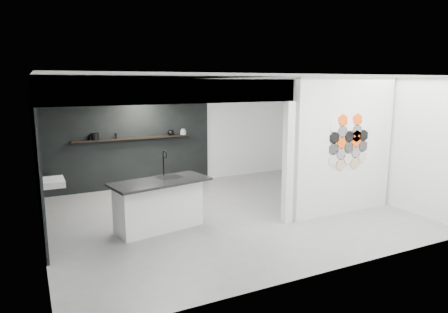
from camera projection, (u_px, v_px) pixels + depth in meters
floor at (226, 213)px, 8.35m from camera, size 7.00×6.00×0.01m
partition_panel at (345, 146)px, 8.18m from camera, size 2.45×0.15×2.80m
bay_clad_back at (128, 143)px, 10.18m from camera, size 4.40×0.04×2.35m
bay_clad_left at (38, 164)px, 7.49m from camera, size 0.04×4.00×2.35m
bulkhead at (148, 90)px, 8.19m from camera, size 4.40×4.00×0.40m
corner_column at (288, 163)px, 7.61m from camera, size 0.16×0.16×2.35m
fascia_beam at (180, 91)px, 6.50m from camera, size 4.40×0.16×0.40m
wall_basin at (53, 182)px, 7.48m from camera, size 0.40×0.60×0.12m
display_shelf at (133, 138)px, 10.11m from camera, size 3.00×0.15×0.04m
kitchen_island at (159, 204)px, 7.37m from camera, size 1.90×1.10×1.44m
stockpot at (95, 137)px, 9.68m from camera, size 0.21×0.21×0.16m
kettle at (171, 133)px, 10.53m from camera, size 0.19×0.19×0.15m
glass_bowl at (183, 132)px, 10.68m from camera, size 0.19×0.19×0.11m
glass_vase at (183, 132)px, 10.68m from camera, size 0.12×0.12×0.15m
bottle_dark at (116, 136)px, 9.90m from camera, size 0.06×0.06×0.14m
utensil_cup at (90, 138)px, 9.64m from camera, size 0.09×0.09×0.11m
hex_tile_cluster at (349, 142)px, 8.10m from camera, size 1.04×0.02×1.16m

